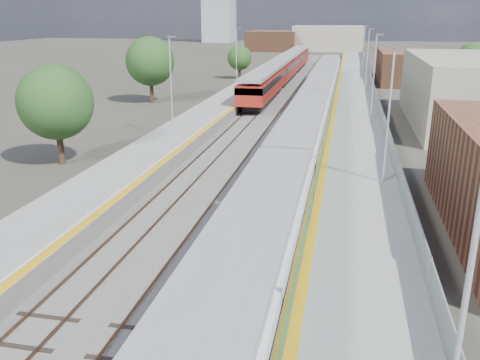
% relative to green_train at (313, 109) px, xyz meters
% --- Properties ---
extents(ground, '(320.00, 320.00, 0.00)m').
position_rel_green_train_xyz_m(ground, '(-1.50, 12.36, -2.30)').
color(ground, '#47443A').
rests_on(ground, ground).
extents(ballast_bed, '(10.50, 155.00, 0.06)m').
position_rel_green_train_xyz_m(ballast_bed, '(-3.75, 14.86, -2.27)').
color(ballast_bed, '#565451').
rests_on(ballast_bed, ground).
extents(tracks, '(8.96, 160.00, 0.17)m').
position_rel_green_train_xyz_m(tracks, '(-3.15, 16.53, -2.19)').
color(tracks, '#4C3323').
rests_on(tracks, ground).
extents(platform_right, '(4.70, 155.00, 8.52)m').
position_rel_green_train_xyz_m(platform_right, '(3.78, 14.85, -1.76)').
color(platform_right, slate).
rests_on(platform_right, ground).
extents(platform_left, '(4.30, 155.00, 8.52)m').
position_rel_green_train_xyz_m(platform_left, '(-10.55, 14.85, -1.78)').
color(platform_left, slate).
rests_on(platform_left, ground).
extents(buildings, '(72.00, 185.50, 40.00)m').
position_rel_green_train_xyz_m(buildings, '(-19.62, 100.96, 8.41)').
color(buildings, brown).
rests_on(buildings, ground).
extents(green_train, '(2.96, 82.42, 3.26)m').
position_rel_green_train_xyz_m(green_train, '(0.00, 0.00, 0.00)').
color(green_train, black).
rests_on(green_train, ground).
extents(red_train, '(2.98, 60.34, 3.76)m').
position_rel_green_train_xyz_m(red_train, '(-7.00, 36.56, -0.07)').
color(red_train, black).
rests_on(red_train, ground).
extents(tree_a, '(5.16, 5.16, 6.99)m').
position_rel_green_train_xyz_m(tree_a, '(-16.77, -13.02, 2.10)').
color(tree_a, '#382619').
rests_on(tree_a, ground).
extents(tree_b, '(5.73, 5.73, 7.76)m').
position_rel_green_train_xyz_m(tree_b, '(-20.16, 13.30, 2.59)').
color(tree_b, '#382619').
rests_on(tree_b, ground).
extents(tree_c, '(3.95, 3.95, 5.36)m').
position_rel_green_train_xyz_m(tree_c, '(-14.69, 38.60, 1.07)').
color(tree_c, '#382619').
rests_on(tree_c, ground).
extents(tree_d, '(4.90, 4.90, 6.63)m').
position_rel_green_train_xyz_m(tree_d, '(19.48, 31.59, 1.88)').
color(tree_d, '#382619').
rests_on(tree_d, ground).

